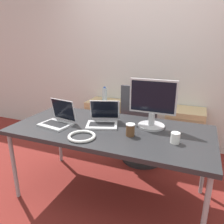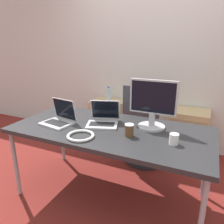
# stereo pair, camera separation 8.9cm
# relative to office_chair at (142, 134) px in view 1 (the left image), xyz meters

# --- Properties ---
(ground_plane) EXTENTS (14.00, 14.00, 0.00)m
(ground_plane) POSITION_rel_office_chair_xyz_m (-0.12, -0.78, -0.40)
(ground_plane) COLOR maroon
(wall_back) EXTENTS (10.00, 0.05, 2.60)m
(wall_back) POSITION_rel_office_chair_xyz_m (-0.12, 0.67, 0.90)
(wall_back) COLOR silver
(wall_back) RESTS_ON ground_plane
(desk) EXTENTS (1.90, 0.90, 0.76)m
(desk) POSITION_rel_office_chair_xyz_m (-0.12, -0.78, 0.32)
(desk) COLOR #28282B
(desk) RESTS_ON ground_plane
(office_chair) EXTENTS (0.56, 0.57, 1.07)m
(office_chair) POSITION_rel_office_chair_xyz_m (0.00, 0.00, 0.00)
(office_chair) COLOR #232326
(office_chair) RESTS_ON ground_plane
(cabinet_left) EXTENTS (0.50, 0.42, 0.67)m
(cabinet_left) POSITION_rel_office_chair_xyz_m (-0.71, 0.42, -0.06)
(cabinet_left) COLOR tan
(cabinet_left) RESTS_ON ground_plane
(cabinet_right) EXTENTS (0.50, 0.42, 0.67)m
(cabinet_right) POSITION_rel_office_chair_xyz_m (0.50, 0.42, -0.06)
(cabinet_right) COLOR tan
(cabinet_right) RESTS_ON ground_plane
(water_bottle) EXTENTS (0.08, 0.08, 0.22)m
(water_bottle) POSITION_rel_office_chair_xyz_m (-0.71, 0.42, 0.38)
(water_bottle) COLOR silver
(water_bottle) RESTS_ON cabinet_left
(laptop_left) EXTENTS (0.36, 0.38, 0.23)m
(laptop_left) POSITION_rel_office_chair_xyz_m (-0.23, -0.71, 0.41)
(laptop_left) COLOR silver
(laptop_left) RESTS_ON desk
(laptop_right) EXTENTS (0.33, 0.31, 0.24)m
(laptop_right) POSITION_rel_office_chair_xyz_m (-0.65, -0.87, 0.41)
(laptop_right) COLOR silver
(laptop_right) RESTS_ON desk
(monitor) EXTENTS (0.44, 0.26, 0.47)m
(monitor) POSITION_rel_office_chair_xyz_m (0.23, -0.59, 0.59)
(monitor) COLOR #B7B7BC
(monitor) RESTS_ON desk
(coffee_cup_white) EXTENTS (0.08, 0.08, 0.09)m
(coffee_cup_white) POSITION_rel_office_chair_xyz_m (0.49, -0.87, 0.41)
(coffee_cup_white) COLOR white
(coffee_cup_white) RESTS_ON desk
(coffee_cup_brown) EXTENTS (0.08, 0.08, 0.11)m
(coffee_cup_brown) POSITION_rel_office_chair_xyz_m (0.11, -0.87, 0.42)
(coffee_cup_brown) COLOR brown
(coffee_cup_brown) RESTS_ON desk
(cable_coil) EXTENTS (0.24, 0.24, 0.03)m
(cable_coil) POSITION_rel_office_chair_xyz_m (-0.27, -1.07, 0.38)
(cable_coil) COLOR white
(cable_coil) RESTS_ON desk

